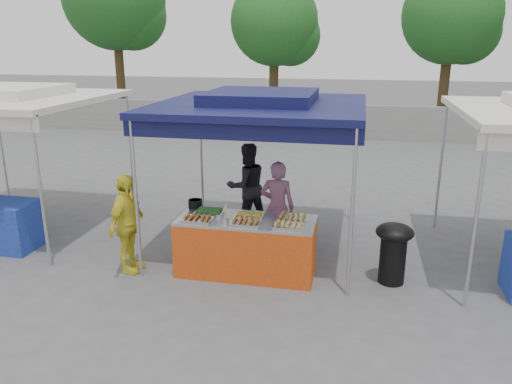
% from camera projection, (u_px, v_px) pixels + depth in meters
% --- Properties ---
extents(ground_plane, '(80.00, 80.00, 0.00)m').
position_uv_depth(ground_plane, '(248.00, 270.00, 7.54)').
color(ground_plane, '#565658').
extents(back_wall, '(40.00, 0.25, 1.20)m').
position_uv_depth(back_wall, '(316.00, 121.00, 17.68)').
color(back_wall, gray).
rests_on(back_wall, ground_plane).
extents(main_canopy, '(3.20, 3.20, 2.57)m').
position_uv_depth(main_canopy, '(261.00, 104.00, 7.77)').
color(main_canopy, '#B3B3BA').
rests_on(main_canopy, ground_plane).
extents(tree_0, '(4.07, 4.07, 6.99)m').
position_uv_depth(tree_0, '(119.00, 3.00, 19.91)').
color(tree_0, '#3E2D17').
rests_on(tree_0, ground_plane).
extents(tree_1, '(3.38, 3.30, 5.67)m').
position_uv_depth(tree_1, '(278.00, 26.00, 18.83)').
color(tree_1, '#3E2D17').
rests_on(tree_1, ground_plane).
extents(tree_2, '(3.51, 3.45, 5.92)m').
position_uv_depth(tree_2, '(455.00, 19.00, 17.70)').
color(tree_2, '#3E2D17').
rests_on(tree_2, ground_plane).
extents(vendor_table, '(2.00, 0.80, 0.85)m').
position_uv_depth(vendor_table, '(246.00, 246.00, 7.33)').
color(vendor_table, '#B93F10').
rests_on(vendor_table, ground_plane).
extents(food_tray_fl, '(0.42, 0.30, 0.07)m').
position_uv_depth(food_tray_fl, '(197.00, 219.00, 7.10)').
color(food_tray_fl, silver).
rests_on(food_tray_fl, vendor_table).
extents(food_tray_fm, '(0.42, 0.30, 0.07)m').
position_uv_depth(food_tray_fm, '(246.00, 223.00, 6.96)').
color(food_tray_fm, silver).
rests_on(food_tray_fm, vendor_table).
extents(food_tray_fr, '(0.42, 0.30, 0.07)m').
position_uv_depth(food_tray_fr, '(288.00, 226.00, 6.84)').
color(food_tray_fr, silver).
rests_on(food_tray_fr, vendor_table).
extents(food_tray_bl, '(0.42, 0.30, 0.07)m').
position_uv_depth(food_tray_bl, '(209.00, 212.00, 7.39)').
color(food_tray_bl, silver).
rests_on(food_tray_bl, vendor_table).
extents(food_tray_bm, '(0.42, 0.30, 0.07)m').
position_uv_depth(food_tray_bm, '(249.00, 215.00, 7.26)').
color(food_tray_bm, silver).
rests_on(food_tray_bm, vendor_table).
extents(food_tray_br, '(0.42, 0.30, 0.07)m').
position_uv_depth(food_tray_br, '(293.00, 217.00, 7.17)').
color(food_tray_br, silver).
rests_on(food_tray_br, vendor_table).
extents(cooking_pot, '(0.21, 0.21, 0.13)m').
position_uv_depth(cooking_pot, '(195.00, 204.00, 7.68)').
color(cooking_pot, black).
rests_on(cooking_pot, vendor_table).
extents(skewer_cup, '(0.08, 0.08, 0.10)m').
position_uv_depth(skewer_cup, '(226.00, 221.00, 6.98)').
color(skewer_cup, '#B3B3BA').
rests_on(skewer_cup, vendor_table).
extents(wok_burner, '(0.53, 0.53, 0.89)m').
position_uv_depth(wok_burner, '(393.00, 248.00, 7.01)').
color(wok_burner, black).
rests_on(wok_burner, ground_plane).
extents(crate_left, '(0.46, 0.32, 0.27)m').
position_uv_depth(crate_left, '(235.00, 248.00, 7.98)').
color(crate_left, '#13269B').
rests_on(crate_left, ground_plane).
extents(crate_right, '(0.47, 0.33, 0.28)m').
position_uv_depth(crate_right, '(266.00, 245.00, 8.10)').
color(crate_right, '#13269B').
rests_on(crate_right, ground_plane).
extents(crate_stacked, '(0.46, 0.32, 0.28)m').
position_uv_depth(crate_stacked, '(266.00, 229.00, 8.02)').
color(crate_stacked, '#13269B').
rests_on(crate_stacked, crate_right).
extents(vendor_woman, '(0.57, 0.38, 1.52)m').
position_uv_depth(vendor_woman, '(277.00, 207.00, 8.01)').
color(vendor_woman, '#835374').
rests_on(vendor_woman, ground_plane).
extents(helper_man, '(0.97, 0.93, 1.58)m').
position_uv_depth(helper_man, '(247.00, 186.00, 9.07)').
color(helper_man, black).
rests_on(helper_man, ground_plane).
extents(customer_person, '(0.42, 0.90, 1.50)m').
position_uv_depth(customer_person, '(127.00, 224.00, 7.29)').
color(customer_person, yellow).
rests_on(customer_person, ground_plane).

